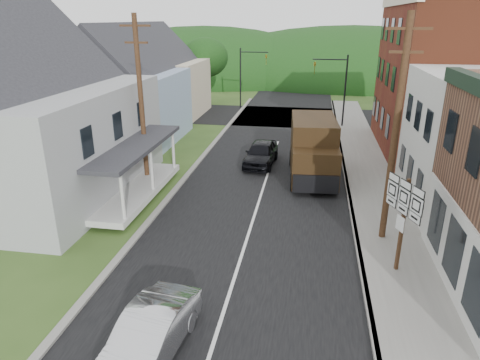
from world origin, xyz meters
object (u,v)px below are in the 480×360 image
at_px(warning_sign, 407,200).
at_px(delivery_van, 313,149).
at_px(dark_sedan, 261,153).
at_px(silver_sedan, 149,337).
at_px(route_sign_cluster, 403,212).

bearing_deg(warning_sign, delivery_van, 120.80).
bearing_deg(dark_sedan, silver_sedan, -89.53).
bearing_deg(delivery_van, route_sign_cluster, -75.86).
bearing_deg(silver_sedan, dark_sedan, 93.42).
xyz_separation_m(silver_sedan, dark_sedan, (0.96, 16.95, 0.05)).
height_order(dark_sedan, warning_sign, warning_sign).
bearing_deg(delivery_van, warning_sign, -62.19).
relative_size(delivery_van, warning_sign, 2.73).
distance_m(silver_sedan, dark_sedan, 16.97).
bearing_deg(silver_sedan, delivery_van, 81.17).
relative_size(dark_sedan, warning_sign, 1.92).
xyz_separation_m(delivery_van, route_sign_cluster, (3.13, -9.60, 0.70)).
bearing_deg(silver_sedan, route_sign_cluster, 43.53).
height_order(silver_sedan, dark_sedan, dark_sedan).
bearing_deg(dark_sedan, delivery_van, -26.51).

